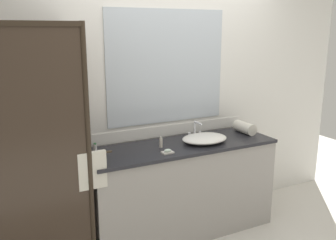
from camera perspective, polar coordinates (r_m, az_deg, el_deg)
name	(u,v)px	position (r m, az deg, el deg)	size (l,w,h in m)	color
ground_plane	(181,231)	(3.83, 2.09, -16.72)	(8.00, 8.00, 0.00)	silver
wall_back_with_mirror	(166,96)	(3.66, -0.34, 3.78)	(4.40, 0.06, 2.60)	silver
vanity_cabinet	(181,189)	(3.63, 2.08, -10.50)	(1.80, 0.58, 0.90)	#9E9993
shower_enclosure	(42,159)	(2.86, -18.84, -5.70)	(1.20, 0.59, 2.00)	#2D2319
sink_basin	(205,138)	(3.53, 5.65, -2.84)	(0.45, 0.34, 0.07)	white
faucet	(195,132)	(3.66, 4.22, -1.84)	(0.17, 0.15, 0.17)	silver
soap_dish	(168,152)	(3.21, -0.07, -4.88)	(0.10, 0.07, 0.04)	silver
amenity_bottle_conditioner	(161,142)	(3.36, -1.09, -3.46)	(0.03, 0.03, 0.10)	silver
amenity_bottle_lotion	(95,148)	(3.29, -11.17, -4.24)	(0.03, 0.03, 0.08)	white
rolled_towel_near_edge	(245,128)	(3.89, 11.72, -1.16)	(0.12, 0.12, 0.25)	silver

